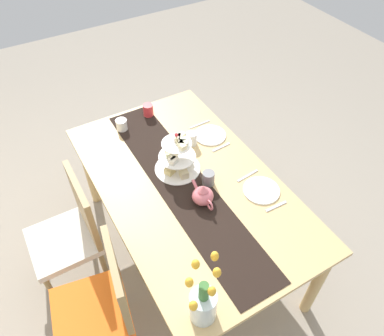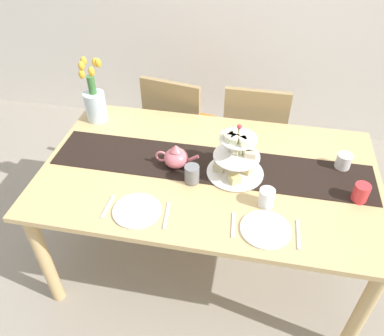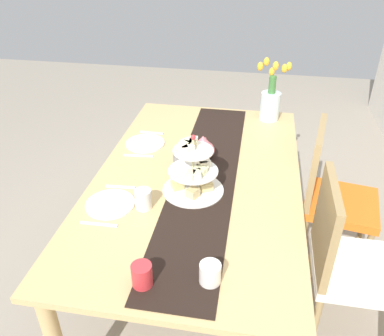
{
  "view_description": "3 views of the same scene",
  "coord_description": "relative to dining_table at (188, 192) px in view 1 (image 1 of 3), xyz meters",
  "views": [
    {
      "loc": [
        -1.38,
        0.77,
        2.52
      ],
      "look_at": [
        0.05,
        -0.06,
        0.82
      ],
      "focal_mm": 34.8,
      "sensor_mm": 36.0,
      "label": 1
    },
    {
      "loc": [
        0.21,
        -1.54,
        2.09
      ],
      "look_at": [
        -0.08,
        -0.07,
        0.81
      ],
      "focal_mm": 35.8,
      "sensor_mm": 36.0,
      "label": 2
    },
    {
      "loc": [
        1.71,
        0.27,
        1.88
      ],
      "look_at": [
        0.08,
        -0.02,
        0.85
      ],
      "focal_mm": 37.14,
      "sensor_mm": 36.0,
      "label": 3
    }
  ],
  "objects": [
    {
      "name": "fork_left",
      "position": [
        -0.43,
        -0.36,
        0.09
      ],
      "size": [
        0.02,
        0.15,
        0.01
      ],
      "primitive_type": "cube",
      "rotation": [
        0.0,
        0.0,
        -0.03
      ],
      "color": "silver",
      "rests_on": "dining_table"
    },
    {
      "name": "ground_plane",
      "position": [
        0.0,
        0.0,
        -0.67
      ],
      "size": [
        8.0,
        8.0,
        0.0
      ],
      "primitive_type": "plane",
      "color": "gray"
    },
    {
      "name": "knife_right",
      "position": [
        0.46,
        -0.36,
        0.09
      ],
      "size": [
        0.02,
        0.17,
        0.01
      ],
      "primitive_type": "cube",
      "rotation": [
        0.0,
        0.0,
        0.02
      ],
      "color": "silver",
      "rests_on": "dining_table"
    },
    {
      "name": "tiered_cake_stand",
      "position": [
        0.14,
        0.0,
        0.2
      ],
      "size": [
        0.3,
        0.3,
        0.3
      ],
      "color": "beige",
      "rests_on": "table_runner"
    },
    {
      "name": "mug_white_text",
      "position": [
        0.31,
        -0.2,
        0.14
      ],
      "size": [
        0.08,
        0.08,
        0.09
      ],
      "primitive_type": "cylinder",
      "color": "white",
      "rests_on": "dining_table"
    },
    {
      "name": "dining_table",
      "position": [
        0.0,
        0.0,
        0.0
      ],
      "size": [
        1.78,
        1.05,
        0.76
      ],
      "color": "tan",
      "rests_on": "ground_plane"
    },
    {
      "name": "dinner_plate_right",
      "position": [
        0.31,
        -0.36,
        0.1
      ],
      "size": [
        0.23,
        0.23,
        0.01
      ],
      "primitive_type": "cylinder",
      "color": "white",
      "rests_on": "dining_table"
    },
    {
      "name": "tulip_vase",
      "position": [
        -0.77,
        0.36,
        0.22
      ],
      "size": [
        0.17,
        0.22,
        0.41
      ],
      "color": "silver",
      "rests_on": "dining_table"
    },
    {
      "name": "teapot",
      "position": [
        -0.18,
        0.0,
        0.15
      ],
      "size": [
        0.24,
        0.13,
        0.14
      ],
      "color": "#D66B75",
      "rests_on": "table_runner"
    },
    {
      "name": "cream_jug",
      "position": [
        0.7,
        0.16,
        0.13
      ],
      "size": [
        0.08,
        0.08,
        0.08
      ],
      "primitive_type": "cylinder",
      "color": "white",
      "rests_on": "dining_table"
    },
    {
      "name": "chair_right",
      "position": [
        0.21,
        0.75,
        -0.16
      ],
      "size": [
        0.42,
        0.42,
        0.91
      ],
      "color": "#9C8254",
      "rests_on": "ground_plane"
    },
    {
      "name": "chair_left",
      "position": [
        -0.35,
        0.75,
        -0.16
      ],
      "size": [
        0.49,
        0.49,
        0.91
      ],
      "color": "#9C8254",
      "rests_on": "ground_plane"
    },
    {
      "name": "knife_left",
      "position": [
        -0.14,
        -0.36,
        0.09
      ],
      "size": [
        0.03,
        0.17,
        0.01
      ],
      "primitive_type": "cube",
      "rotation": [
        0.0,
        0.0,
        0.1
      ],
      "color": "silver",
      "rests_on": "dining_table"
    },
    {
      "name": "table_runner",
      "position": [
        0.0,
        0.04,
        0.09
      ],
      "size": [
        1.72,
        0.31,
        0.0
      ],
      "primitive_type": "cube",
      "color": "black",
      "rests_on": "dining_table"
    },
    {
      "name": "mug_grey",
      "position": [
        -0.07,
        -0.11,
        0.14
      ],
      "size": [
        0.08,
        0.08,
        0.09
      ],
      "primitive_type": "cylinder",
      "color": "slate",
      "rests_on": "table_runner"
    },
    {
      "name": "dinner_plate_left",
      "position": [
        -0.29,
        -0.36,
        0.1
      ],
      "size": [
        0.23,
        0.23,
        0.01
      ],
      "primitive_type": "cylinder",
      "color": "white",
      "rests_on": "dining_table"
    },
    {
      "name": "mug_orange",
      "position": [
        0.75,
        -0.08,
        0.14
      ],
      "size": [
        0.08,
        0.08,
        0.09
      ],
      "primitive_type": "cylinder",
      "color": "red",
      "rests_on": "dining_table"
    },
    {
      "name": "fork_right",
      "position": [
        0.17,
        -0.36,
        0.09
      ],
      "size": [
        0.03,
        0.15,
        0.01
      ],
      "primitive_type": "cube",
      "rotation": [
        0.0,
        0.0,
        0.07
      ],
      "color": "silver",
      "rests_on": "dining_table"
    }
  ]
}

